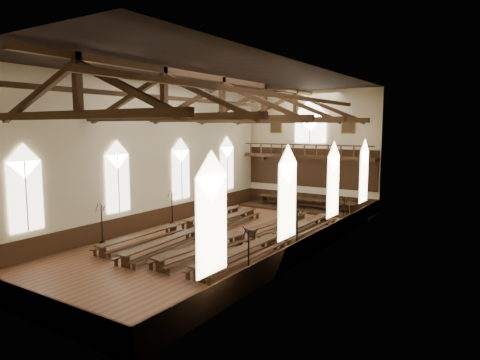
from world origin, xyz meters
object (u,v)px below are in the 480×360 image
object	(u,v)px
candelabrum_left_mid	(172,214)
candelabrum_right_far	(344,221)
refectory_row_b	(201,229)
refectory_row_c	(246,234)
refectory_row_d	(276,237)
candelabrum_left_near	(102,231)
refectory_row_a	(182,225)
dais	(305,209)
candelabrum_left_far	(205,205)
candelabrum_right_mid	(297,243)
high_table	(305,200)
candelabrum_right_near	(249,269)

from	to	relation	value
candelabrum_left_mid	candelabrum_right_far	distance (m)	11.98
refectory_row_b	candelabrum_right_far	bearing A→B (deg)	42.27
refectory_row_c	candelabrum_right_far	size ratio (longest dim) A/B	6.00
refectory_row_d	candelabrum_right_far	bearing A→B (deg)	70.71
candelabrum_left_near	refectory_row_d	bearing A→B (deg)	28.69
refectory_row_a	refectory_row_c	world-z (taller)	refectory_row_c
dais	candelabrum_left_far	bearing A→B (deg)	-134.22
refectory_row_b	candelabrum_right_mid	size ratio (longest dim) A/B	5.00
dais	candelabrum_right_mid	distance (m)	13.57
refectory_row_d	candelabrum_left_near	world-z (taller)	candelabrum_left_near
candelabrum_left_near	high_table	bearing A→B (deg)	69.87
refectory_row_c	candelabrum_left_mid	world-z (taller)	candelabrum_left_mid
refectory_row_b	refectory_row_c	world-z (taller)	refectory_row_c
refectory_row_d	candelabrum_left_mid	world-z (taller)	candelabrum_left_mid
refectory_row_d	candelabrum_left_far	bearing A→B (deg)	151.13
refectory_row_d	high_table	world-z (taller)	high_table
candelabrum_left_near	candelabrum_right_far	distance (m)	15.41
candelabrum_right_near	candelabrum_right_far	xyz separation A→B (m)	(0.00, 11.96, -0.09)
refectory_row_b	refectory_row_c	xyz separation A→B (m)	(3.01, 0.48, 0.01)
refectory_row_c	candelabrum_left_near	distance (m)	8.58
dais	candelabrum_left_far	size ratio (longest dim) A/B	4.26
refectory_row_c	candelabrum_left_near	xyz separation A→B (m)	(-7.11, -4.81, 0.19)
refectory_row_a	dais	distance (m)	11.97
candelabrum_right_far	refectory_row_d	bearing A→B (deg)	-109.29
candelabrum_left_near	candelabrum_right_mid	distance (m)	11.65
candelabrum_left_near	candelabrum_right_near	bearing A→B (deg)	-6.53
candelabrum_right_far	dais	bearing A→B (deg)	134.24
high_table	candelabrum_right_near	distance (m)	18.08
candelabrum_right_far	refectory_row_b	bearing A→B (deg)	-137.73
dais	candelabrum_right_far	bearing A→B (deg)	-45.76
refectory_row_d	candelabrum_right_mid	distance (m)	2.48
dais	high_table	world-z (taller)	high_table
refectory_row_b	candelabrum_left_mid	xyz separation A→B (m)	(-4.10, 1.86, 0.20)
refectory_row_a	candelabrum_left_mid	xyz separation A→B (m)	(-2.19, 1.52, 0.23)
high_table	candelabrum_left_far	world-z (taller)	candelabrum_left_far
candelabrum_left_mid	candelabrum_left_near	bearing A→B (deg)	-90.00
candelabrum_right_far	candelabrum_left_near	bearing A→B (deg)	-136.08
candelabrum_left_near	candelabrum_left_far	size ratio (longest dim) A/B	0.89
dais	high_table	distance (m)	0.78
candelabrum_left_mid	refectory_row_d	bearing A→B (deg)	-7.54
dais	candelabrum_right_near	xyz separation A→B (m)	(5.22, -17.32, 0.72)
refectory_row_d	candelabrum_left_near	bearing A→B (deg)	-151.31
refectory_row_d	high_table	xyz separation A→B (m)	(-3.22, 11.06, 0.31)
candelabrum_right_mid	refectory_row_a	bearing A→B (deg)	172.80
candelabrum_right_far	high_table	bearing A→B (deg)	134.24
candelabrum_left_mid	refectory_row_b	bearing A→B (deg)	-24.47
refectory_row_c	candelabrum_left_near	size ratio (longest dim) A/B	5.99
candelabrum_left_mid	candelabrum_right_mid	distance (m)	11.41
refectory_row_d	candelabrum_right_far	xyz separation A→B (m)	(2.00, 5.71, 0.16)
refectory_row_b	candelabrum_left_far	bearing A→B (deg)	125.81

